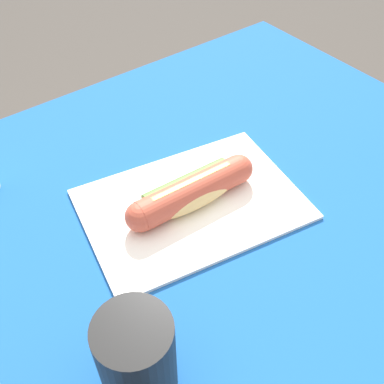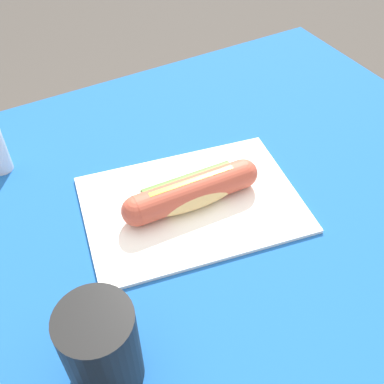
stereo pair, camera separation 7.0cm
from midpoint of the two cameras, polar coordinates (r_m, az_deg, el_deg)
The scene contains 4 objects.
dining_table at distance 0.82m, azimuth -1.97°, elevation -10.55°, with size 1.10×0.86×0.78m.
paper_wrapper at distance 0.72m, azimuth -2.78°, elevation -1.66°, with size 0.33×0.23×0.01m, color white.
hot_dog at distance 0.70m, azimuth -2.90°, elevation -0.10°, with size 0.23×0.06×0.05m.
drinking_cup at distance 0.52m, azimuth -10.94°, elevation -19.92°, with size 0.08×0.08×0.13m, color black.
Camera 1 is at (-0.28, -0.36, 1.31)m, focal length 42.90 mm.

